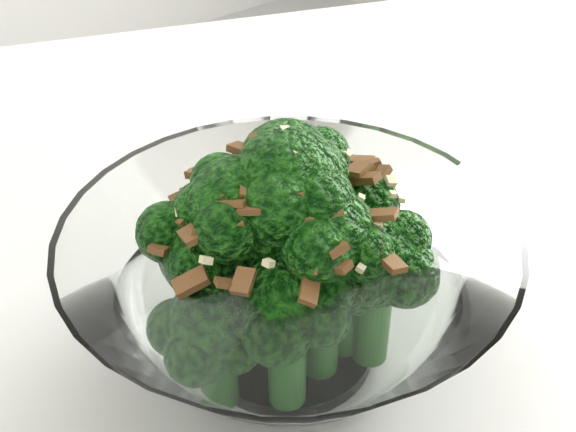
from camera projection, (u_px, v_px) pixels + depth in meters
table at (125, 349)px, 0.57m from camera, size 1.41×1.19×0.75m
broccoli_dish at (288, 279)px, 0.44m from camera, size 0.25×0.25×0.15m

